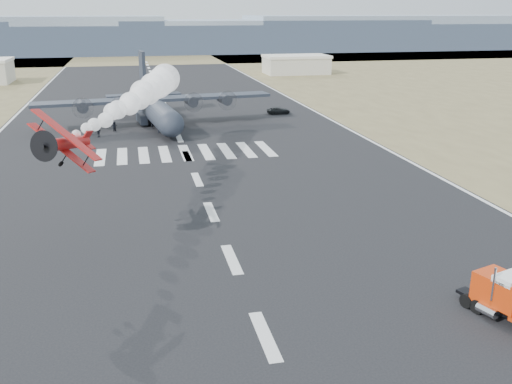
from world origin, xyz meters
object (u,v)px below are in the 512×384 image
object	(u,v)px
transport_aircraft	(154,106)
crew_g	(152,124)
aerobatic_biplane	(65,143)
semi_truck	(508,297)
crew_a	(94,128)
crew_f	(87,131)
crew_e	(171,127)
crew_h	(115,126)
crew_c	(159,127)
support_vehicle	(279,111)
hangar_right	(296,64)
crew_b	(114,127)
crew_d	(99,132)

from	to	relation	value
transport_aircraft	crew_g	world-z (taller)	transport_aircraft
aerobatic_biplane	transport_aircraft	size ratio (longest dim) A/B	0.15
semi_truck	crew_a	xyz separation A→B (m)	(-29.87, 68.92, -0.73)
transport_aircraft	crew_f	distance (m)	14.35
crew_e	crew_h	size ratio (longest dim) A/B	1.12
crew_c	support_vehicle	bearing A→B (deg)	-32.72
semi_truck	crew_g	size ratio (longest dim) A/B	4.26
crew_a	crew_c	xyz separation A→B (m)	(10.64, -2.39, 0.08)
crew_c	crew_f	distance (m)	11.77
crew_c	semi_truck	bearing A→B (deg)	-135.56
hangar_right	crew_b	bearing A→B (deg)	-124.53
support_vehicle	crew_a	distance (m)	36.79
crew_c	crew_d	size ratio (longest dim) A/B	1.16
crew_c	crew_e	size ratio (longest dim) A/B	1.05
crew_h	crew_e	bearing A→B (deg)	-45.23
aerobatic_biplane	support_vehicle	world-z (taller)	aerobatic_biplane
support_vehicle	hangar_right	bearing A→B (deg)	-21.75
crew_b	hangar_right	bearing A→B (deg)	-80.44
crew_d	support_vehicle	bearing A→B (deg)	168.89
crew_c	crew_e	distance (m)	2.03
aerobatic_biplane	crew_d	size ratio (longest dim) A/B	3.96
transport_aircraft	crew_h	size ratio (longest dim) A/B	26.35
support_vehicle	crew_c	bearing A→B (deg)	116.16
crew_f	crew_g	distance (m)	11.37
aerobatic_biplane	crew_f	xyz separation A→B (m)	(-1.90, 48.71, -8.64)
crew_c	crew_e	bearing A→B (deg)	-54.19
crew_a	semi_truck	bearing A→B (deg)	-57.46
aerobatic_biplane	crew_b	size ratio (longest dim) A/B	4.04
crew_b	crew_h	world-z (taller)	crew_h
crew_d	crew_e	distance (m)	11.90
transport_aircraft	crew_e	xyz separation A→B (m)	(2.28, -8.40, -2.24)
hangar_right	semi_truck	bearing A→B (deg)	-101.10
crew_c	crew_f	world-z (taller)	crew_c
semi_truck	crew_c	xyz separation A→B (m)	(-19.23, 66.53, -0.65)
hangar_right	crew_g	bearing A→B (deg)	-121.58
crew_d	crew_g	size ratio (longest dim) A/B	0.94
crew_c	crew_g	size ratio (longest dim) A/B	1.09
crew_f	crew_h	bearing A→B (deg)	56.82
semi_truck	crew_e	world-z (taller)	semi_truck
support_vehicle	crew_g	world-z (taller)	crew_g
crew_c	crew_b	bearing A→B (deg)	95.82
semi_truck	crew_h	size ratio (longest dim) A/B	4.61
crew_a	crew_c	distance (m)	10.91
crew_e	crew_h	world-z (taller)	crew_e
crew_b	crew_g	xyz separation A→B (m)	(6.47, 0.74, 0.07)
hangar_right	transport_aircraft	xyz separation A→B (m)	(-49.21, -76.24, 0.13)
aerobatic_biplane	crew_e	xyz separation A→B (m)	(11.87, 48.58, -8.55)
aerobatic_biplane	crew_b	distance (m)	52.15
aerobatic_biplane	crew_b	world-z (taller)	aerobatic_biplane
semi_truck	crew_e	size ratio (longest dim) A/B	4.12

